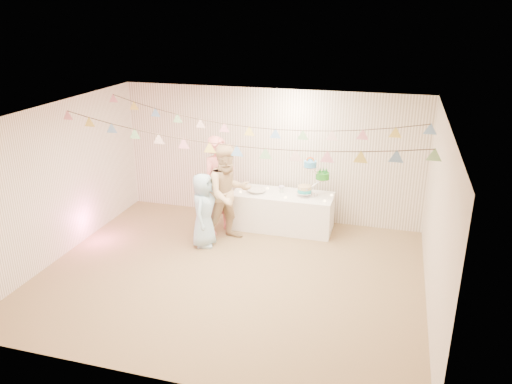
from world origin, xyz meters
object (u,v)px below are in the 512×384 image
(table, at_px, (283,211))
(person_adult_b, at_px, (228,194))
(cake_stand, at_px, (313,176))
(person_child, at_px, (203,210))
(person_adult_a, at_px, (219,185))

(table, distance_m, person_adult_b, 1.25)
(person_adult_b, bearing_deg, cake_stand, -14.34)
(table, xyz_separation_m, person_child, (-1.19, -1.08, 0.32))
(table, height_order, cake_stand, cake_stand)
(cake_stand, bearing_deg, person_adult_a, -163.10)
(person_adult_b, xyz_separation_m, person_child, (-0.36, -0.33, -0.23))
(table, distance_m, person_child, 1.64)
(cake_stand, distance_m, person_adult_a, 1.75)
(person_adult_a, relative_size, person_adult_b, 1.03)
(cake_stand, relative_size, person_child, 0.52)
(person_adult_b, height_order, person_child, person_adult_b)
(person_adult_a, bearing_deg, cake_stand, -39.60)
(person_adult_a, bearing_deg, person_adult_b, -103.30)
(person_adult_a, distance_m, person_adult_b, 0.42)
(cake_stand, distance_m, person_adult_b, 1.61)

